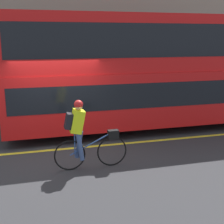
% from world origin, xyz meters
% --- Properties ---
extents(ground_plane, '(80.00, 80.00, 0.00)m').
position_xyz_m(ground_plane, '(0.00, 0.00, 0.00)').
color(ground_plane, '#2D2D30').
extents(road_center_line, '(50.00, 0.14, 0.01)m').
position_xyz_m(road_center_line, '(0.00, -0.02, 0.00)').
color(road_center_line, yellow).
rests_on(road_center_line, ground_plane).
extents(sidewalk_curb, '(60.00, 1.75, 0.14)m').
position_xyz_m(sidewalk_curb, '(0.00, 5.81, 0.07)').
color(sidewalk_curb, gray).
rests_on(sidewalk_curb, ground_plane).
extents(building_facade, '(60.00, 0.30, 9.44)m').
position_xyz_m(building_facade, '(0.00, 6.83, 4.72)').
color(building_facade, gray).
rests_on(building_facade, ground_plane).
extents(bus, '(9.48, 2.57, 3.83)m').
position_xyz_m(bus, '(3.18, 1.49, 2.12)').
color(bus, black).
rests_on(bus, ground_plane).
extents(cyclist_on_bike, '(1.80, 0.32, 1.71)m').
position_xyz_m(cyclist_on_bike, '(0.45, -1.52, 0.91)').
color(cyclist_on_bike, black).
rests_on(cyclist_on_bike, ground_plane).
extents(trash_bin, '(0.51, 0.51, 0.84)m').
position_xyz_m(trash_bin, '(-0.07, 5.72, 0.56)').
color(trash_bin, '#194C23').
rests_on(trash_bin, sidewalk_curb).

